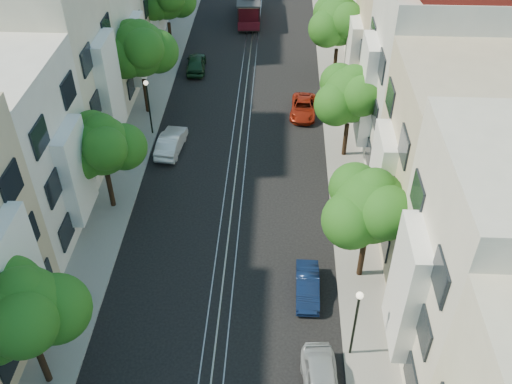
# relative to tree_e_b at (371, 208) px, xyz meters

# --- Properties ---
(ground) EXTENTS (200.00, 200.00, 0.00)m
(ground) POSITION_rel_tree_e_b_xyz_m (-7.26, 19.02, -4.73)
(ground) COLOR black
(ground) RESTS_ON ground
(sidewalk_east) EXTENTS (2.50, 80.00, 0.12)m
(sidewalk_east) POSITION_rel_tree_e_b_xyz_m (-0.01, 19.02, -4.67)
(sidewalk_east) COLOR gray
(sidewalk_east) RESTS_ON ground
(sidewalk_west) EXTENTS (2.50, 80.00, 0.12)m
(sidewalk_west) POSITION_rel_tree_e_b_xyz_m (-14.51, 19.02, -4.67)
(sidewalk_west) COLOR gray
(sidewalk_west) RESTS_ON ground
(rail_left) EXTENTS (0.06, 80.00, 0.02)m
(rail_left) POSITION_rel_tree_e_b_xyz_m (-7.81, 19.02, -4.72)
(rail_left) COLOR gray
(rail_left) RESTS_ON ground
(rail_slot) EXTENTS (0.06, 80.00, 0.02)m
(rail_slot) POSITION_rel_tree_e_b_xyz_m (-7.26, 19.02, -4.72)
(rail_slot) COLOR gray
(rail_slot) RESTS_ON ground
(rail_right) EXTENTS (0.06, 80.00, 0.02)m
(rail_right) POSITION_rel_tree_e_b_xyz_m (-6.71, 19.02, -4.72)
(rail_right) COLOR gray
(rail_right) RESTS_ON ground
(lane_line) EXTENTS (0.08, 80.00, 0.01)m
(lane_line) POSITION_rel_tree_e_b_xyz_m (-7.26, 19.02, -4.73)
(lane_line) COLOR tan
(lane_line) RESTS_ON ground
(townhouses_east) EXTENTS (7.75, 72.00, 12.00)m
(townhouses_east) POSITION_rel_tree_e_b_xyz_m (4.61, 18.94, 0.45)
(townhouses_east) COLOR beige
(townhouses_east) RESTS_ON ground
(townhouses_west) EXTENTS (7.75, 72.00, 11.76)m
(townhouses_west) POSITION_rel_tree_e_b_xyz_m (-19.13, 18.94, 0.35)
(townhouses_west) COLOR silver
(townhouses_west) RESTS_ON ground
(tree_e_b) EXTENTS (4.93, 4.08, 6.68)m
(tree_e_b) POSITION_rel_tree_e_b_xyz_m (0.00, 0.00, 0.00)
(tree_e_b) COLOR black
(tree_e_b) RESTS_ON ground
(tree_e_c) EXTENTS (4.84, 3.99, 6.52)m
(tree_e_c) POSITION_rel_tree_e_b_xyz_m (-0.00, 11.00, -0.13)
(tree_e_c) COLOR black
(tree_e_c) RESTS_ON ground
(tree_e_d) EXTENTS (5.01, 4.16, 6.85)m
(tree_e_d) POSITION_rel_tree_e_b_xyz_m (0.00, 22.00, 0.13)
(tree_e_d) COLOR black
(tree_e_d) RESTS_ON ground
(tree_w_a) EXTENTS (4.93, 4.08, 6.68)m
(tree_w_a) POSITION_rel_tree_e_b_xyz_m (-14.40, -7.00, 0.00)
(tree_w_a) COLOR black
(tree_w_a) RESTS_ON ground
(tree_w_b) EXTENTS (4.72, 3.87, 6.27)m
(tree_w_b) POSITION_rel_tree_e_b_xyz_m (-14.40, 5.00, -0.34)
(tree_w_b) COLOR black
(tree_w_b) RESTS_ON ground
(tree_w_c) EXTENTS (5.13, 4.28, 7.09)m
(tree_w_c) POSITION_rel_tree_e_b_xyz_m (-14.40, 16.00, 0.34)
(tree_w_c) COLOR black
(tree_w_c) RESTS_ON ground
(lamp_east) EXTENTS (0.32, 0.32, 4.16)m
(lamp_east) POSITION_rel_tree_e_b_xyz_m (-0.96, -4.98, -1.89)
(lamp_east) COLOR black
(lamp_east) RESTS_ON ground
(lamp_west) EXTENTS (0.32, 0.32, 4.16)m
(lamp_west) POSITION_rel_tree_e_b_xyz_m (-13.56, 13.02, -1.89)
(lamp_west) COLOR black
(lamp_west) RESTS_ON ground
(cable_car) EXTENTS (2.56, 7.27, 2.76)m
(cable_car) POSITION_rel_tree_e_b_xyz_m (-7.76, 34.12, -3.10)
(cable_car) COLOR black
(cable_car) RESTS_ON ground
(parked_car_e_near) EXTENTS (1.88, 4.10, 1.36)m
(parked_car_e_near) POSITION_rel_tree_e_b_xyz_m (-2.41, -7.04, -4.05)
(parked_car_e_near) COLOR #A9B0B5
(parked_car_e_near) RESTS_ON ground
(parked_car_e_mid) EXTENTS (1.19, 3.37, 1.11)m
(parked_car_e_mid) POSITION_rel_tree_e_b_xyz_m (-2.86, -1.37, -4.18)
(parked_car_e_mid) COLOR #0B193B
(parked_car_e_mid) RESTS_ON ground
(parked_car_e_far) EXTENTS (2.16, 4.14, 1.11)m
(parked_car_e_far) POSITION_rel_tree_e_b_xyz_m (-2.72, 16.29, -4.18)
(parked_car_e_far) COLOR maroon
(parked_car_e_far) RESTS_ON ground
(parked_car_w_mid) EXTENTS (1.78, 4.13, 1.32)m
(parked_car_w_mid) POSITION_rel_tree_e_b_xyz_m (-11.86, 11.14, -4.07)
(parked_car_w_mid) COLOR silver
(parked_car_w_mid) RESTS_ON ground
(parked_car_w_far) EXTENTS (1.84, 4.00, 1.33)m
(parked_car_w_far) POSITION_rel_tree_e_b_xyz_m (-11.66, 23.02, -4.07)
(parked_car_w_far) COLOR #15361F
(parked_car_w_far) RESTS_ON ground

